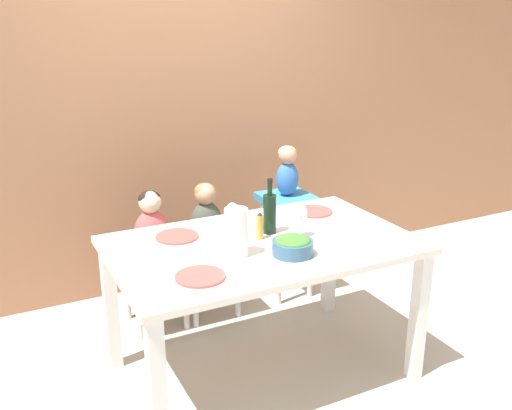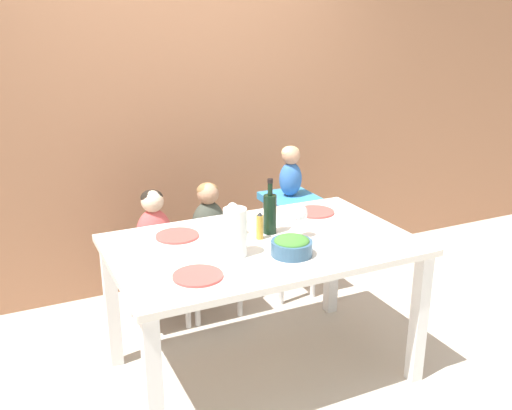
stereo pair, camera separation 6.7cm
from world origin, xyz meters
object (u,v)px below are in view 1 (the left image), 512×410
paper_towel_roll (236,232)px  chair_far_center (207,260)px  dinner_plate_back_right (313,211)px  person_baby_right (287,169)px  wine_glass_near (301,214)px  salad_bowl_large (293,245)px  person_child_left (152,228)px  person_child_center (206,219)px  wine_bottle (270,212)px  dinner_plate_back_left (177,236)px  wine_glass_far (232,213)px  dinner_plate_front_left (200,276)px  chair_far_left (154,271)px  chair_right_highchair (287,218)px

paper_towel_roll → chair_far_center: bearing=77.9°
dinner_plate_back_right → paper_towel_roll: bearing=-151.0°
person_baby_right → wine_glass_near: 0.88m
paper_towel_roll → salad_bowl_large: (0.25, -0.11, -0.07)m
person_child_left → wine_glass_near: size_ratio=2.48×
person_child_center → salad_bowl_large: size_ratio=2.21×
wine_bottle → dinner_plate_back_left: (-0.47, 0.16, -0.11)m
wine_glass_far → dinner_plate_front_left: bearing=-130.3°
chair_far_center → wine_glass_far: bearing=-98.5°
paper_towel_roll → salad_bowl_large: bearing=-24.2°
wine_glass_near → dinner_plate_back_right: wine_glass_near is taller
wine_glass_far → dinner_plate_back_right: wine_glass_far is taller
person_child_center → wine_glass_far: wine_glass_far is taller
chair_far_left → dinner_plate_back_left: size_ratio=1.93×
chair_far_left → wine_glass_far: 0.86m
chair_far_center → salad_bowl_large: (0.06, -0.98, 0.46)m
person_child_center → dinner_plate_back_left: person_child_center is taller
person_baby_right → salad_bowl_large: (-0.53, -0.98, -0.09)m
paper_towel_roll → wine_bottle: bearing=34.5°
dinner_plate_back_right → chair_far_center: bearing=135.0°
chair_right_highchair → salad_bowl_large: (-0.53, -0.98, 0.26)m
salad_bowl_large → chair_right_highchair: bearing=61.6°
wine_bottle → dinner_plate_back_left: bearing=161.4°
chair_far_left → paper_towel_roll: paper_towel_roll is taller
person_child_left → wine_glass_far: (0.27, -0.61, 0.25)m
chair_right_highchair → wine_glass_far: (-0.68, -0.61, 0.34)m
chair_far_left → wine_glass_near: wine_glass_near is taller
dinner_plate_back_right → dinner_plate_front_left: bearing=-150.3°
chair_far_center → salad_bowl_large: bearing=-86.2°
wine_bottle → wine_glass_far: bearing=164.1°
person_baby_right → wine_glass_near: (-0.37, -0.79, -0.01)m
chair_far_left → wine_glass_far: size_ratio=2.41×
chair_right_highchair → paper_towel_roll: bearing=-132.0°
chair_right_highchair → dinner_plate_back_right: size_ratio=3.20×
wine_glass_near → salad_bowl_large: wine_glass_near is taller
chair_right_highchair → wine_bottle: bearing=-126.3°
chair_far_center → dinner_plate_front_left: size_ratio=1.93×
dinner_plate_back_left → wine_bottle: bearing=-18.6°
chair_right_highchair → person_child_center: (-0.59, 0.00, 0.09)m
paper_towel_roll → dinner_plate_back_left: bearing=117.1°
wine_bottle → dinner_plate_back_right: (0.39, 0.18, -0.11)m
wine_glass_far → paper_towel_roll: bearing=-110.5°
wine_glass_far → salad_bowl_large: 0.41m
chair_right_highchair → dinner_plate_back_right: dinner_plate_back_right is taller
chair_right_highchair → dinner_plate_front_left: (-1.03, -1.02, 0.21)m
person_child_center → chair_far_center: bearing=-90.0°
chair_far_left → chair_right_highchair: 0.97m
paper_towel_roll → dinner_plate_back_right: 0.78m
chair_right_highchair → paper_towel_roll: 1.21m
chair_far_left → dinner_plate_back_right: size_ratio=1.93×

